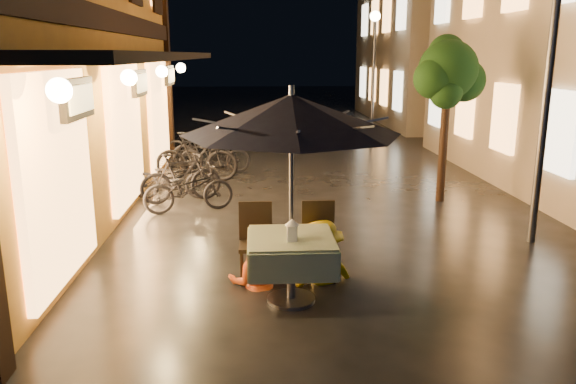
{
  "coord_description": "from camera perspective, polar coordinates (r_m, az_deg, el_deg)",
  "views": [
    {
      "loc": [
        -1.19,
        -5.9,
        2.78
      ],
      "look_at": [
        -0.8,
        0.71,
        1.15
      ],
      "focal_mm": 35.0,
      "sensor_mm": 36.0,
      "label": 1
    }
  ],
  "objects": [
    {
      "name": "ground",
      "position": [
        6.63,
        7.39,
        -11.08
      ],
      "size": [
        90.0,
        90.0,
        0.0
      ],
      "primitive_type": "plane",
      "color": "black",
      "rests_on": "ground"
    },
    {
      "name": "east_building_far",
      "position": [
        25.44,
        17.15,
        15.21
      ],
      "size": [
        7.3,
        10.3,
        7.3
      ],
      "color": "#AF9E8E",
      "rests_on": "ground"
    },
    {
      "name": "street_tree",
      "position": [
        11.02,
        16.0,
        11.44
      ],
      "size": [
        1.43,
        1.2,
        3.15
      ],
      "color": "black",
      "rests_on": "ground"
    },
    {
      "name": "streetlamp_near",
      "position": [
        8.94,
        25.26,
        13.44
      ],
      "size": [
        0.36,
        0.36,
        4.23
      ],
      "color": "#59595E",
      "rests_on": "ground"
    },
    {
      "name": "streetlamp_far",
      "position": [
        20.33,
        8.73,
        14.05
      ],
      "size": [
        0.36,
        0.36,
        4.23
      ],
      "color": "#59595E",
      "rests_on": "ground"
    },
    {
      "name": "cafe_table",
      "position": [
        6.4,
        0.32,
        -6.19
      ],
      "size": [
        0.99,
        0.99,
        0.78
      ],
      "color": "#59595E",
      "rests_on": "ground"
    },
    {
      "name": "patio_umbrella",
      "position": [
        6.05,
        0.34,
        7.85
      ],
      "size": [
        2.41,
        2.41,
        2.46
      ],
      "color": "#59595E",
      "rests_on": "ground"
    },
    {
      "name": "cafe_chair_left",
      "position": [
        7.1,
        -3.3,
        -4.58
      ],
      "size": [
        0.42,
        0.42,
        0.97
      ],
      "color": "black",
      "rests_on": "ground"
    },
    {
      "name": "cafe_chair_right",
      "position": [
        7.15,
        3.15,
        -4.46
      ],
      "size": [
        0.42,
        0.42,
        0.97
      ],
      "color": "black",
      "rests_on": "ground"
    },
    {
      "name": "table_lantern",
      "position": [
        6.16,
        0.42,
        -3.75
      ],
      "size": [
        0.16,
        0.16,
        0.25
      ],
      "color": "white",
      "rests_on": "cafe_table"
    },
    {
      "name": "person_orange",
      "position": [
        6.84,
        -3.37,
        -3.77
      ],
      "size": [
        0.7,
        0.54,
        1.43
      ],
      "primitive_type": "imported",
      "rotation": [
        0.0,
        0.0,
        3.15
      ],
      "color": "#DA511D",
      "rests_on": "ground"
    },
    {
      "name": "person_yellow",
      "position": [
        6.94,
        3.48,
        -3.13
      ],
      "size": [
        1.11,
        0.86,
        1.51
      ],
      "primitive_type": "imported",
      "rotation": [
        0.0,
        0.0,
        3.49
      ],
      "color": "#D0AE02",
      "rests_on": "ground"
    },
    {
      "name": "bicycle_0",
      "position": [
        10.25,
        -10.07,
        0.34
      ],
      "size": [
        1.72,
        1.02,
        0.85
      ],
      "primitive_type": "imported",
      "rotation": [
        0.0,
        0.0,
        1.87
      ],
      "color": "black",
      "rests_on": "ground"
    },
    {
      "name": "bicycle_1",
      "position": [
        10.95,
        -10.81,
        1.45
      ],
      "size": [
        1.64,
        1.04,
        0.96
      ],
      "primitive_type": "imported",
      "rotation": [
        0.0,
        0.0,
        1.97
      ],
      "color": "black",
      "rests_on": "ground"
    },
    {
      "name": "bicycle_2",
      "position": [
        11.26,
        -11.71,
        1.4
      ],
      "size": [
        1.58,
        0.58,
        0.82
      ],
      "primitive_type": "imported",
      "rotation": [
        0.0,
        0.0,
        1.55
      ],
      "color": "black",
      "rests_on": "ground"
    },
    {
      "name": "bicycle_3",
      "position": [
        12.68,
        -9.3,
        3.55
      ],
      "size": [
        1.89,
        0.68,
        1.11
      ],
      "primitive_type": "imported",
      "rotation": [
        0.0,
        0.0,
        1.49
      ],
      "color": "black",
      "rests_on": "ground"
    },
    {
      "name": "bicycle_4",
      "position": [
        13.58,
        -7.48,
        3.8
      ],
      "size": [
        1.7,
        0.63,
        0.89
      ],
      "primitive_type": "imported",
      "rotation": [
        0.0,
        0.0,
        1.6
      ],
      "color": "black",
      "rests_on": "ground"
    },
    {
      "name": "bicycle_5",
      "position": [
        14.17,
        -8.75,
        4.23
      ],
      "size": [
        1.57,
        0.72,
        0.91
      ],
      "primitive_type": "imported",
      "rotation": [
        0.0,
        0.0,
        1.37
      ],
      "color": "black",
      "rests_on": "ground"
    },
    {
      "name": "bicycle_6",
      "position": [
        15.15,
        -9.2,
        4.78
      ],
      "size": [
        1.71,
        0.62,
        0.89
      ],
      "primitive_type": "imported",
      "rotation": [
        0.0,
        0.0,
        1.59
      ],
      "color": "black",
      "rests_on": "ground"
    }
  ]
}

